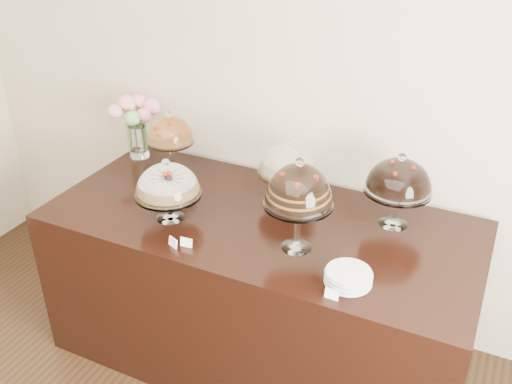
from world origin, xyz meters
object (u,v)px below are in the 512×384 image
at_px(cake_stand_cheesecake, 288,162).
at_px(cake_stand_dark_choco, 399,179).
at_px(display_counter, 260,289).
at_px(plate_stack, 348,277).
at_px(cake_stand_choco_layer, 299,189).
at_px(flower_vase, 137,119).
at_px(cake_stand_sugar_sponge, 167,183).
at_px(cake_stand_fruit_tart, 170,132).

bearing_deg(cake_stand_cheesecake, cake_stand_dark_choco, 0.17).
height_order(display_counter, plate_stack, plate_stack).
distance_m(cake_stand_choco_layer, flower_vase, 1.36).
bearing_deg(display_counter, cake_stand_choco_layer, -30.89).
height_order(cake_stand_sugar_sponge, cake_stand_fruit_tart, cake_stand_fruit_tart).
height_order(cake_stand_choco_layer, cake_stand_cheesecake, cake_stand_choco_layer).
distance_m(cake_stand_choco_layer, cake_stand_fruit_tart, 1.05).
height_order(display_counter, cake_stand_dark_choco, cake_stand_dark_choco).
xyz_separation_m(cake_stand_cheesecake, plate_stack, (0.52, -0.56, -0.19)).
xyz_separation_m(cake_stand_cheesecake, cake_stand_dark_choco, (0.57, 0.00, 0.03)).
height_order(cake_stand_sugar_sponge, cake_stand_dark_choco, cake_stand_dark_choco).
distance_m(cake_stand_cheesecake, plate_stack, 0.78).
distance_m(cake_stand_sugar_sponge, cake_stand_dark_choco, 1.13).
distance_m(cake_stand_dark_choco, flower_vase, 1.62).
xyz_separation_m(display_counter, cake_stand_choco_layer, (0.26, -0.16, 0.76)).
bearing_deg(cake_stand_sugar_sponge, plate_stack, -7.26).
distance_m(display_counter, cake_stand_choco_layer, 0.82).
relative_size(cake_stand_choco_layer, plate_stack, 2.34).
xyz_separation_m(cake_stand_sugar_sponge, cake_stand_cheesecake, (0.47, 0.43, 0.02)).
relative_size(cake_stand_dark_choco, flower_vase, 1.01).
relative_size(cake_stand_choco_layer, cake_stand_fruit_tart, 1.24).
bearing_deg(cake_stand_fruit_tart, cake_stand_choco_layer, -23.79).
bearing_deg(cake_stand_choco_layer, display_counter, 149.11).
relative_size(cake_stand_dark_choco, plate_stack, 1.96).
relative_size(cake_stand_sugar_sponge, plate_stack, 1.69).
bearing_deg(cake_stand_sugar_sponge, display_counter, 23.87).
xyz_separation_m(display_counter, cake_stand_dark_choco, (0.62, 0.25, 0.70)).
bearing_deg(plate_stack, flower_vase, 156.77).
distance_m(flower_vase, plate_stack, 1.71).
bearing_deg(cake_stand_choco_layer, plate_stack, -27.25).
bearing_deg(cake_stand_dark_choco, flower_vase, 176.01).
distance_m(display_counter, cake_stand_dark_choco, 0.97).
height_order(cake_stand_sugar_sponge, cake_stand_cheesecake, cake_stand_cheesecake).
relative_size(cake_stand_cheesecake, cake_stand_fruit_tart, 0.93).
height_order(cake_stand_dark_choco, flower_vase, cake_stand_dark_choco).
xyz_separation_m(cake_stand_dark_choco, cake_stand_fruit_tart, (-1.32, 0.02, -0.01)).
bearing_deg(cake_stand_cheesecake, cake_stand_sugar_sponge, -137.33).
bearing_deg(cake_stand_dark_choco, cake_stand_cheesecake, -179.83).
relative_size(display_counter, plate_stack, 11.08).
distance_m(cake_stand_fruit_tart, flower_vase, 0.31).
distance_m(cake_stand_cheesecake, cake_stand_dark_choco, 0.58).
relative_size(display_counter, cake_stand_cheesecake, 6.31).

